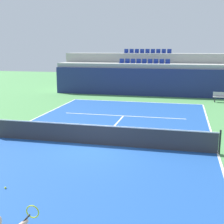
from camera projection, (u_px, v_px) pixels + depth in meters
name	position (u px, v px, depth m)	size (l,w,h in m)	color
ground_plane	(98.00, 145.00, 14.55)	(80.00, 80.00, 0.00)	#4C8C4C
court_surface	(98.00, 145.00, 14.55)	(11.00, 24.00, 0.01)	#1E4C99
baseline_far	(136.00, 102.00, 25.93)	(11.00, 0.10, 0.00)	white
sideline_right	(218.00, 154.00, 13.33)	(0.10, 24.00, 0.00)	white
service_line_far	(123.00, 116.00, 20.64)	(8.26, 0.10, 0.00)	white
centre_service_line	(113.00, 128.00, 17.60)	(0.10, 6.40, 0.00)	white
back_wall	(142.00, 82.00, 28.95)	(17.18, 0.30, 2.59)	navy
stands_tier_lower	(144.00, 79.00, 30.19)	(17.18, 2.40, 2.99)	#9E9E99
stands_tier_upper	(147.00, 72.00, 32.38)	(17.18, 2.40, 3.93)	#9E9E99
seating_row_lower	(144.00, 62.00, 29.94)	(4.96, 0.44, 0.44)	navy
seating_row_upper	(147.00, 52.00, 32.03)	(4.96, 0.44, 0.44)	navy
tennis_net	(97.00, 135.00, 14.45)	(11.08, 0.08, 1.07)	black
player_bench	(222.00, 96.00, 25.69)	(1.50, 0.40, 0.85)	#99999E
tennis_ball_0	(5.00, 188.00, 10.03)	(0.07, 0.07, 0.07)	#CCE033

